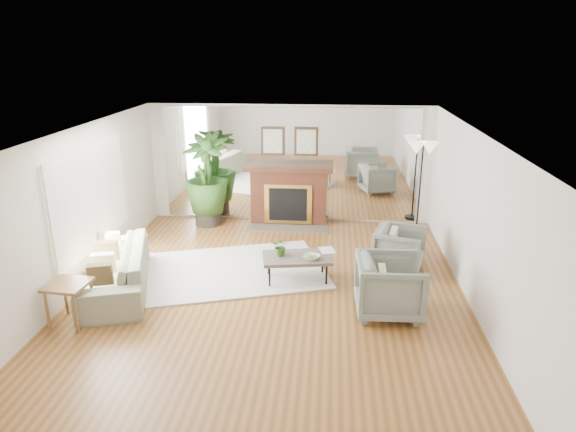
# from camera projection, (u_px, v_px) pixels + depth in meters

# --- Properties ---
(ground) EXTENTS (7.00, 7.00, 0.00)m
(ground) POSITION_uv_depth(u_px,v_px,m) (271.00, 292.00, 8.05)
(ground) COLOR brown
(ground) RESTS_ON ground
(wall_left) EXTENTS (0.02, 7.00, 2.50)m
(wall_left) POSITION_uv_depth(u_px,v_px,m) (78.00, 211.00, 7.89)
(wall_left) COLOR silver
(wall_left) RESTS_ON ground
(wall_right) EXTENTS (0.02, 7.00, 2.50)m
(wall_right) POSITION_uv_depth(u_px,v_px,m) (476.00, 222.00, 7.40)
(wall_right) COLOR silver
(wall_right) RESTS_ON ground
(wall_back) EXTENTS (6.00, 0.02, 2.50)m
(wall_back) POSITION_uv_depth(u_px,v_px,m) (290.00, 164.00, 10.94)
(wall_back) COLOR silver
(wall_back) RESTS_ON ground
(mirror_panel) EXTENTS (5.40, 0.04, 2.40)m
(mirror_panel) POSITION_uv_depth(u_px,v_px,m) (290.00, 164.00, 10.92)
(mirror_panel) COLOR silver
(mirror_panel) RESTS_ON wall_back
(window_panel) EXTENTS (0.04, 2.40, 1.50)m
(window_panel) POSITION_uv_depth(u_px,v_px,m) (90.00, 197.00, 8.23)
(window_panel) COLOR #B2E09E
(window_panel) RESTS_ON wall_left
(fireplace) EXTENTS (1.85, 0.83, 2.05)m
(fireplace) POSITION_uv_depth(u_px,v_px,m) (289.00, 194.00, 10.91)
(fireplace) COLOR brown
(fireplace) RESTS_ON ground
(area_rug) EXTENTS (3.43, 2.89, 0.03)m
(area_rug) POSITION_uv_depth(u_px,v_px,m) (236.00, 270.00, 8.78)
(area_rug) COLOR beige
(area_rug) RESTS_ON ground
(coffee_table) EXTENTS (1.18, 0.81, 0.44)m
(coffee_table) POSITION_uv_depth(u_px,v_px,m) (297.00, 258.00, 8.29)
(coffee_table) COLOR #5C5349
(coffee_table) RESTS_ON ground
(sofa) EXTENTS (1.56, 2.50, 0.68)m
(sofa) POSITION_uv_depth(u_px,v_px,m) (115.00, 269.00, 8.04)
(sofa) COLOR gray
(sofa) RESTS_ON ground
(armchair_back) EXTENTS (1.00, 0.99, 0.74)m
(armchair_back) POSITION_uv_depth(u_px,v_px,m) (400.00, 249.00, 8.76)
(armchair_back) COLOR slate
(armchair_back) RESTS_ON ground
(armchair_front) EXTENTS (0.96, 0.94, 0.85)m
(armchair_front) POSITION_uv_depth(u_px,v_px,m) (390.00, 286.00, 7.28)
(armchair_front) COLOR slate
(armchair_front) RESTS_ON ground
(side_table) EXTENTS (0.57, 0.57, 0.60)m
(side_table) POSITION_uv_depth(u_px,v_px,m) (68.00, 290.00, 7.00)
(side_table) COLOR #8D5F38
(side_table) RESTS_ON ground
(potted_ficus) EXTENTS (1.03, 1.03, 1.95)m
(potted_ficus) POSITION_uv_depth(u_px,v_px,m) (207.00, 177.00, 10.72)
(potted_ficus) COLOR black
(potted_ficus) RESTS_ON ground
(floor_lamp) EXTENTS (0.60, 0.33, 1.84)m
(floor_lamp) POSITION_uv_depth(u_px,v_px,m) (423.00, 155.00, 10.25)
(floor_lamp) COLOR black
(floor_lamp) RESTS_ON ground
(tabletop_plant) EXTENTS (0.31, 0.27, 0.31)m
(tabletop_plant) POSITION_uv_depth(u_px,v_px,m) (281.00, 247.00, 8.26)
(tabletop_plant) COLOR #325C22
(tabletop_plant) RESTS_ON coffee_table
(fruit_bowl) EXTENTS (0.32, 0.32, 0.06)m
(fruit_bowl) POSITION_uv_depth(u_px,v_px,m) (311.00, 257.00, 8.17)
(fruit_bowl) COLOR #8D5F38
(fruit_bowl) RESTS_ON coffee_table
(book) EXTENTS (0.31, 0.37, 0.02)m
(book) POSITION_uv_depth(u_px,v_px,m) (321.00, 251.00, 8.44)
(book) COLOR #8D5F38
(book) RESTS_ON coffee_table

